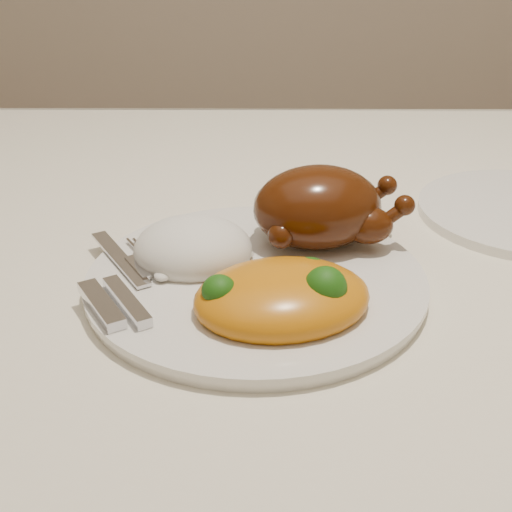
{
  "coord_description": "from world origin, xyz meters",
  "views": [
    {
      "loc": [
        0.01,
        -0.62,
        1.09
      ],
      "look_at": [
        0.0,
        -0.07,
        0.8
      ],
      "focal_mm": 50.0,
      "sensor_mm": 36.0,
      "label": 1
    }
  ],
  "objects": [
    {
      "name": "dining_table",
      "position": [
        0.0,
        0.0,
        0.67
      ],
      "size": [
        1.6,
        0.9,
        0.76
      ],
      "color": "brown",
      "rests_on": "floor"
    },
    {
      "name": "cutlery",
      "position": [
        -0.11,
        -0.1,
        0.79
      ],
      "size": [
        0.08,
        0.18,
        0.01
      ],
      "rotation": [
        0.0,
        0.0,
        0.53
      ],
      "color": "#BBBBC2",
      "rests_on": "dinner_plate"
    },
    {
      "name": "tablecloth",
      "position": [
        0.0,
        0.0,
        0.74
      ],
      "size": [
        1.73,
        1.03,
        0.18
      ],
      "color": "silver",
      "rests_on": "dining_table"
    },
    {
      "name": "rice_mound",
      "position": [
        -0.06,
        -0.04,
        0.79
      ],
      "size": [
        0.11,
        0.1,
        0.06
      ],
      "rotation": [
        0.0,
        0.0,
        0.02
      ],
      "color": "white",
      "rests_on": "dinner_plate"
    },
    {
      "name": "mac_and_cheese",
      "position": [
        0.03,
        -0.12,
        0.79
      ],
      "size": [
        0.17,
        0.14,
        0.06
      ],
      "rotation": [
        0.0,
        0.0,
        0.23
      ],
      "color": "orange",
      "rests_on": "dinner_plate"
    },
    {
      "name": "dinner_plate",
      "position": [
        0.0,
        -0.07,
        0.77
      ],
      "size": [
        0.4,
        0.4,
        0.01
      ],
      "primitive_type": "cylinder",
      "rotation": [
        0.0,
        0.0,
        -0.41
      ],
      "color": "silver",
      "rests_on": "tablecloth"
    },
    {
      "name": "roast_chicken",
      "position": [
        0.07,
        0.0,
        0.82
      ],
      "size": [
        0.16,
        0.11,
        0.08
      ],
      "rotation": [
        0.0,
        0.0,
        0.17
      ],
      "color": "#471C07",
      "rests_on": "dinner_plate"
    }
  ]
}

